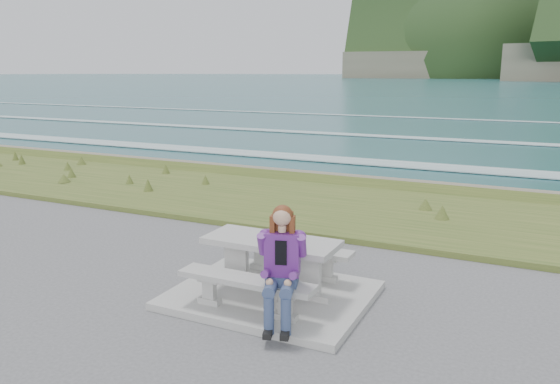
# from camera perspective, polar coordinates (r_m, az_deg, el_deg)

# --- Properties ---
(concrete_slab) EXTENTS (2.60, 2.10, 0.10)m
(concrete_slab) POSITION_cam_1_polar(r_m,az_deg,el_deg) (7.57, -0.91, -10.71)
(concrete_slab) COLOR gray
(concrete_slab) RESTS_ON ground
(picnic_table) EXTENTS (1.80, 0.75, 0.75)m
(picnic_table) POSITION_cam_1_polar(r_m,az_deg,el_deg) (7.35, -0.92, -6.16)
(picnic_table) COLOR gray
(picnic_table) RESTS_ON concrete_slab
(bench_landward) EXTENTS (1.80, 0.35, 0.45)m
(bench_landward) POSITION_cam_1_polar(r_m,az_deg,el_deg) (6.85, -3.58, -9.69)
(bench_landward) COLOR gray
(bench_landward) RESTS_ON concrete_slab
(bench_seaward) EXTENTS (1.80, 0.35, 0.45)m
(bench_seaward) POSITION_cam_1_polar(r_m,az_deg,el_deg) (8.02, 1.34, -6.30)
(bench_seaward) COLOR gray
(bench_seaward) RESTS_ON concrete_slab
(grass_verge) EXTENTS (160.00, 4.50, 0.22)m
(grass_verge) POSITION_cam_1_polar(r_m,az_deg,el_deg) (12.04, 9.81, -2.28)
(grass_verge) COLOR #344D1D
(grass_verge) RESTS_ON ground
(shore_drop) EXTENTS (160.00, 0.80, 2.20)m
(shore_drop) POSITION_cam_1_polar(r_m,az_deg,el_deg) (14.78, 12.93, 0.34)
(shore_drop) COLOR #615B49
(shore_drop) RESTS_ON ground
(ocean) EXTENTS (1600.00, 1600.00, 0.09)m
(ocean) POSITION_cam_1_polar(r_m,az_deg,el_deg) (31.83, 19.78, 3.14)
(ocean) COLOR #1F545A
(ocean) RESTS_ON ground
(seated_woman) EXTENTS (0.58, 0.79, 1.42)m
(seated_woman) POSITION_cam_1_polar(r_m,az_deg,el_deg) (6.45, 0.06, -9.46)
(seated_woman) COLOR navy
(seated_woman) RESTS_ON concrete_slab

